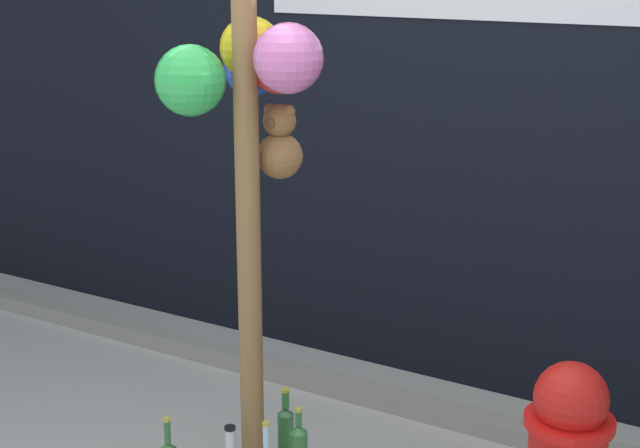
% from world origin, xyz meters
% --- Properties ---
extents(curb_strip, '(8.00, 0.12, 0.08)m').
position_xyz_m(curb_strip, '(0.00, 1.27, 0.04)').
color(curb_strip, gray).
rests_on(curb_strip, ground_plane).
extents(memorial_post, '(0.54, 0.52, 3.04)m').
position_xyz_m(memorial_post, '(-0.21, 0.35, 1.75)').
color(memorial_post, olive).
rests_on(memorial_post, ground_plane).
extents(bottle_2, '(0.06, 0.06, 0.36)m').
position_xyz_m(bottle_2, '(-0.22, 0.55, 0.15)').
color(bottle_2, '#337038').
rests_on(bottle_2, ground_plane).
extents(bottle_3, '(0.08, 0.08, 0.34)m').
position_xyz_m(bottle_3, '(-0.29, 0.44, 0.14)').
color(bottle_3, '#93CCE0').
rests_on(bottle_3, ground_plane).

